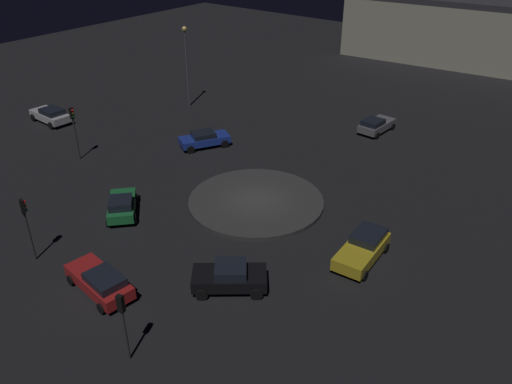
# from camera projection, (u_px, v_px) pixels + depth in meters

# --- Properties ---
(ground_plane) EXTENTS (118.36, 118.36, 0.00)m
(ground_plane) POSITION_uv_depth(u_px,v_px,m) (256.00, 203.00, 36.86)
(ground_plane) COLOR black
(roundabout_island) EXTENTS (9.64, 9.64, 0.28)m
(roundabout_island) POSITION_uv_depth(u_px,v_px,m) (256.00, 201.00, 36.79)
(roundabout_island) COLOR #383838
(roundabout_island) RESTS_ON ground_plane
(car_red) EXTENTS (4.70, 2.44, 1.45)m
(car_red) POSITION_uv_depth(u_px,v_px,m) (100.00, 281.00, 28.09)
(car_red) COLOR red
(car_red) RESTS_ON ground_plane
(car_green) EXTENTS (3.97, 3.88, 1.49)m
(car_green) POSITION_uv_depth(u_px,v_px,m) (122.00, 205.00, 35.05)
(car_green) COLOR #1E7238
(car_green) RESTS_ON ground_plane
(car_yellow) EXTENTS (2.33, 4.59, 1.51)m
(car_yellow) POSITION_uv_depth(u_px,v_px,m) (363.00, 248.00, 30.73)
(car_yellow) COLOR gold
(car_yellow) RESTS_ON ground_plane
(car_black) EXTENTS (4.37, 4.00, 1.57)m
(car_black) POSITION_uv_depth(u_px,v_px,m) (230.00, 277.00, 28.36)
(car_black) COLOR black
(car_black) RESTS_ON ground_plane
(car_blue) EXTENTS (3.67, 4.61, 1.37)m
(car_blue) POSITION_uv_depth(u_px,v_px,m) (204.00, 139.00, 44.92)
(car_blue) COLOR #1E38A5
(car_blue) RESTS_ON ground_plane
(car_grey) EXTENTS (2.26, 4.10, 1.40)m
(car_grey) POSITION_uv_depth(u_px,v_px,m) (376.00, 125.00, 47.72)
(car_grey) COLOR slate
(car_grey) RESTS_ON ground_plane
(car_silver) EXTENTS (4.55, 2.28, 1.48)m
(car_silver) POSITION_uv_depth(u_px,v_px,m) (51.00, 115.00, 49.78)
(car_silver) COLOR silver
(car_silver) RESTS_ON ground_plane
(traffic_light_south) EXTENTS (0.35, 0.39, 3.85)m
(traffic_light_south) POSITION_uv_depth(u_px,v_px,m) (123.00, 314.00, 22.98)
(traffic_light_south) COLOR #2D2D2D
(traffic_light_south) RESTS_ON ground_plane
(traffic_light_west) EXTENTS (0.38, 0.34, 4.49)m
(traffic_light_west) POSITION_uv_depth(u_px,v_px,m) (74.00, 123.00, 41.54)
(traffic_light_west) COLOR #2D2D2D
(traffic_light_west) RESTS_ON ground_plane
(traffic_light_southwest) EXTENTS (0.37, 0.39, 4.15)m
(traffic_light_southwest) POSITION_uv_depth(u_px,v_px,m) (26.00, 218.00, 29.61)
(traffic_light_southwest) COLOR #2D2D2D
(traffic_light_southwest) RESTS_ON ground_plane
(streetlamp_northwest) EXTENTS (0.50, 0.50, 8.14)m
(streetlamp_northwest) POSITION_uv_depth(u_px,v_px,m) (186.00, 56.00, 51.69)
(streetlamp_northwest) COLOR #4C4C51
(streetlamp_northwest) RESTS_ON ground_plane
(store_building) EXTENTS (31.44, 14.69, 8.20)m
(store_building) POSITION_uv_depth(u_px,v_px,m) (469.00, 29.00, 67.71)
(store_building) COLOR #B7B299
(store_building) RESTS_ON ground_plane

